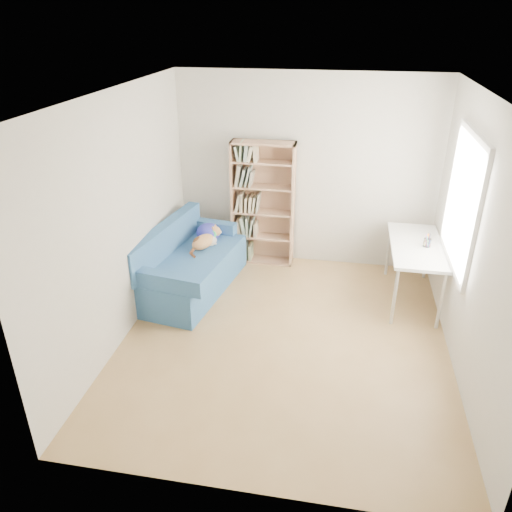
% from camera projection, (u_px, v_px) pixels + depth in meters
% --- Properties ---
extents(ground, '(4.00, 4.00, 0.00)m').
position_uv_depth(ground, '(285.00, 338.00, 5.52)').
color(ground, olive).
rests_on(ground, ground).
extents(room_shell, '(3.54, 4.04, 2.62)m').
position_uv_depth(room_shell, '(299.00, 198.00, 4.80)').
color(room_shell, silver).
rests_on(room_shell, ground).
extents(sofa, '(1.11, 1.89, 0.87)m').
position_uv_depth(sofa, '(189.00, 265.00, 6.39)').
color(sofa, navy).
rests_on(sofa, ground).
extents(bookshelf, '(0.86, 0.27, 1.73)m').
position_uv_depth(bookshelf, '(263.00, 209.00, 6.88)').
color(bookshelf, '#AC7C5D').
rests_on(bookshelf, ground).
extents(desk, '(0.60, 1.32, 0.75)m').
position_uv_depth(desk, '(416.00, 250.00, 5.97)').
color(desk, white).
rests_on(desk, ground).
extents(pen_cup, '(0.09, 0.09, 0.17)m').
position_uv_depth(pen_cup, '(427.00, 242.00, 5.87)').
color(pen_cup, white).
rests_on(pen_cup, desk).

